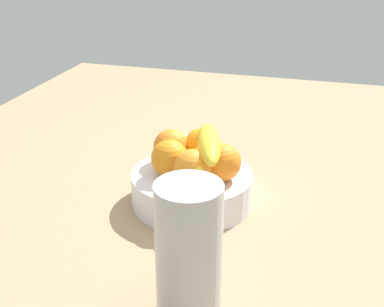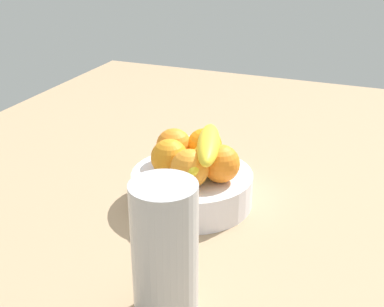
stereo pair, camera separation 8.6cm
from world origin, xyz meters
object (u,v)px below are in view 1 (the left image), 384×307
object	(u,v)px
orange_back_left	(223,161)
orange_center	(190,168)
banana_bunch	(206,154)
jar_lid	(187,142)
thermos_tumbler	(189,253)
orange_back_right	(202,146)
orange_front_right	(170,159)
fruit_bowl	(192,188)
orange_front_left	(171,147)

from	to	relation	value
orange_back_left	orange_center	bearing A→B (deg)	-48.54
banana_bunch	jar_lid	distance (cm)	29.39
orange_center	jar_lid	xyz separation A→B (cm)	(-30.29, -9.61, -8.80)
orange_center	thermos_tumbler	distance (cm)	25.33
orange_back_right	banana_bunch	xyz separation A→B (cm)	(5.13, 2.12, 0.79)
orange_front_right	orange_back_right	size ratio (longest dim) A/B	1.00
fruit_bowl	orange_front_right	world-z (taller)	orange_front_right
orange_front_right	orange_center	size ratio (longest dim) A/B	1.00
thermos_tumbler	orange_front_left	bearing A→B (deg)	-158.19
orange_front_left	orange_front_right	world-z (taller)	same
fruit_bowl	orange_center	size ratio (longest dim) A/B	3.31
fruit_bowl	banana_bunch	world-z (taller)	banana_bunch
banana_bunch	jar_lid	world-z (taller)	banana_bunch
fruit_bowl	thermos_tumbler	distance (cm)	30.92
orange_center	orange_back_left	bearing A→B (deg)	131.46
orange_front_right	banana_bunch	bearing A→B (deg)	108.42
fruit_bowl	orange_back_right	world-z (taller)	orange_back_right
fruit_bowl	orange_front_right	xyz separation A→B (cm)	(1.96, -3.61, 6.48)
orange_front_left	jar_lid	xyz separation A→B (cm)	(-22.47, -3.58, -8.80)
orange_back_right	orange_front_left	bearing A→B (deg)	-68.51
thermos_tumbler	orange_back_left	bearing A→B (deg)	-175.82
banana_bunch	jar_lid	bearing A→B (deg)	-156.48
orange_back_right	thermos_tumbler	world-z (taller)	thermos_tumbler
orange_front_right	orange_back_right	world-z (taller)	same
orange_front_left	orange_back_left	size ratio (longest dim) A/B	1.00
orange_back_left	banana_bunch	distance (cm)	3.44
jar_lid	orange_back_right	bearing A→B (deg)	23.80
orange_front_right	jar_lid	size ratio (longest dim) A/B	1.01
orange_back_right	banana_bunch	size ratio (longest dim) A/B	0.38
orange_center	orange_back_right	distance (cm)	9.97
orange_front_right	jar_lid	xyz separation A→B (cm)	(-27.53, -4.94, -8.80)
orange_back_right	orange_front_right	bearing A→B (deg)	-29.33
orange_front_left	banana_bunch	xyz separation A→B (cm)	(3.01, 7.51, 0.79)
orange_center	jar_lid	bearing A→B (deg)	-162.40
orange_front_left	orange_back_right	world-z (taller)	same
orange_front_right	orange_back_left	bearing A→B (deg)	98.73
jar_lid	fruit_bowl	bearing A→B (deg)	18.48
orange_back_left	thermos_tumbler	size ratio (longest dim) A/B	0.35
orange_back_left	orange_front_left	bearing A→B (deg)	-108.49
fruit_bowl	orange_back_left	bearing A→B (deg)	85.05
orange_back_left	thermos_tumbler	bearing A→B (deg)	4.18
fruit_bowl	orange_front_left	xyz separation A→B (cm)	(-3.11, -4.96, 6.48)
orange_center	jar_lid	distance (cm)	32.98
jar_lid	thermos_tumbler	bearing A→B (deg)	16.76
fruit_bowl	orange_back_right	bearing A→B (deg)	175.34
orange_front_right	orange_center	bearing A→B (deg)	59.39
fruit_bowl	jar_lid	xyz separation A→B (cm)	(-25.57, -8.55, -2.32)
banana_bunch	thermos_tumbler	world-z (taller)	thermos_tumbler
orange_front_left	thermos_tumbler	bearing A→B (deg)	21.81
orange_back_left	jar_lid	xyz separation A→B (cm)	(-26.08, -14.38, -8.80)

